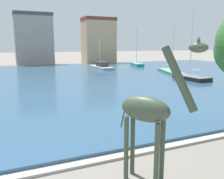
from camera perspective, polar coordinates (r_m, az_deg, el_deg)
name	(u,v)px	position (r m, az deg, el deg)	size (l,w,h in m)	color
harbor_water	(66,79)	(33.72, -10.85, 2.40)	(86.65, 46.80, 0.27)	#2D5170
quay_edge_coping	(174,145)	(12.47, 14.52, -12.60)	(86.65, 0.50, 0.12)	#ADA89E
giraffe_statue	(149,112)	(8.34, 8.75, -5.36)	(1.92, 2.71, 5.16)	#3D4C38
sailboat_black	(189,78)	(33.70, 17.72, 2.61)	(2.25, 5.94, 8.96)	black
sailboat_teal	(136,65)	(52.75, 5.77, 5.87)	(2.91, 6.38, 8.35)	teal
sailboat_green	(173,73)	(39.85, 14.17, 3.83)	(4.80, 9.82, 8.10)	#236B42
sailboat_grey	(100,67)	(46.72, -2.88, 5.34)	(2.49, 8.55, 6.01)	#939399
townhouse_narrow_midrow	(34,39)	(60.72, -18.06, 11.28)	(8.60, 5.77, 12.02)	gray
townhouse_wide_warehouse	(99,41)	(62.14, -3.17, 11.47)	(7.98, 5.15, 11.38)	tan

